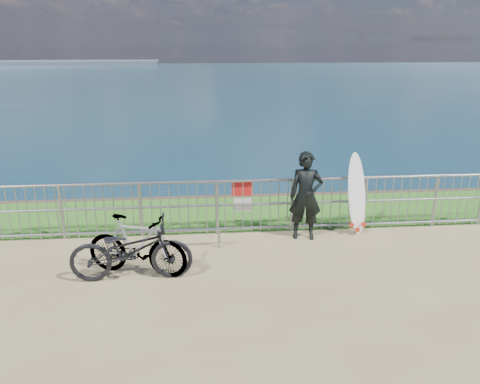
{
  "coord_description": "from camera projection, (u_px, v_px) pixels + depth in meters",
  "views": [
    {
      "loc": [
        -0.81,
        -7.11,
        3.73
      ],
      "look_at": [
        -0.08,
        1.2,
        1.0
      ],
      "focal_mm": 35.0,
      "sensor_mm": 36.0,
      "label": 1
    }
  ],
  "objects": [
    {
      "name": "surfer",
      "position": [
        306.0,
        196.0,
        8.98
      ],
      "size": [
        0.69,
        0.51,
        1.72
      ],
      "primitive_type": "imported",
      "rotation": [
        0.0,
        0.0,
        -0.16
      ],
      "color": "black",
      "rests_on": "ground"
    },
    {
      "name": "railing",
      "position": [
        243.0,
        206.0,
        9.29
      ],
      "size": [
        10.06,
        0.1,
        1.13
      ],
      "color": "gray",
      "rests_on": "ground"
    },
    {
      "name": "bicycle_far",
      "position": [
        137.0,
        245.0,
        7.64
      ],
      "size": [
        1.8,
        1.0,
        1.04
      ],
      "primitive_type": "imported",
      "rotation": [
        0.0,
        0.0,
        1.26
      ],
      "color": "black",
      "rests_on": "ground"
    },
    {
      "name": "bicycle_near",
      "position": [
        131.0,
        250.0,
        7.49
      ],
      "size": [
        1.97,
        0.72,
        1.03
      ],
      "primitive_type": "imported",
      "rotation": [
        0.0,
        0.0,
        1.59
      ],
      "color": "black",
      "rests_on": "ground"
    },
    {
      "name": "surfboard",
      "position": [
        357.0,
        197.0,
        9.27
      ],
      "size": [
        0.53,
        0.5,
        1.64
      ],
      "color": "white",
      "rests_on": "ground"
    },
    {
      "name": "bike_rack",
      "position": [
        172.0,
        233.0,
        8.61
      ],
      "size": [
        1.94,
        0.05,
        0.4
      ],
      "color": "gray",
      "rests_on": "ground"
    },
    {
      "name": "grass_strip",
      "position": [
        238.0,
        213.0,
        10.51
      ],
      "size": [
        120.0,
        120.0,
        0.0
      ],
      "primitive_type": "plane",
      "color": "#2B671C",
      "rests_on": "ground"
    },
    {
      "name": "seascape",
      "position": [
        59.0,
        65.0,
        145.16
      ],
      "size": [
        260.0,
        260.0,
        5.0
      ],
      "color": "brown",
      "rests_on": "ground"
    }
  ]
}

